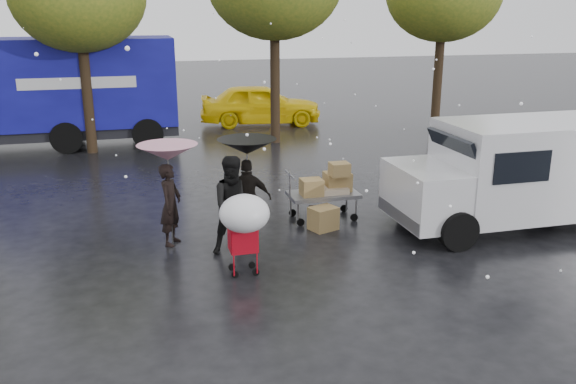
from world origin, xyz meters
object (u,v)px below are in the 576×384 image
object	(u,v)px
shopping_cart	(244,218)
person_black	(248,198)
vendor_cart	(327,186)
white_van	(516,172)
yellow_taxi	(260,104)
person_pink	(171,205)
blue_truck	(54,93)

from	to	relation	value
shopping_cart	person_black	bearing A→B (deg)	77.04
vendor_cart	white_van	distance (m)	3.92
yellow_taxi	white_van	bearing A→B (deg)	-160.54
person_pink	vendor_cart	distance (m)	3.43
person_pink	shopping_cart	world-z (taller)	person_pink
shopping_cart	white_van	xyz separation A→B (m)	(5.93, 1.11, 0.10)
person_black	blue_truck	size ratio (longest dim) A/B	0.19
blue_truck	vendor_cart	bearing A→B (deg)	-55.77
white_van	yellow_taxi	size ratio (longest dim) A/B	1.05
vendor_cart	shopping_cart	xyz separation A→B (m)	(-2.29, -2.51, 0.34)
person_pink	white_van	size ratio (longest dim) A/B	0.33
white_van	yellow_taxi	xyz separation A→B (m)	(-2.59, 12.78, -0.36)
person_pink	blue_truck	distance (m)	10.33
shopping_cart	white_van	world-z (taller)	white_van
person_black	blue_truck	bearing A→B (deg)	-54.37
vendor_cart	person_black	bearing A→B (deg)	-162.46
blue_truck	white_van	bearing A→B (deg)	-46.98
white_van	blue_truck	xyz separation A→B (m)	(-9.91, 10.62, 0.60)
person_black	white_van	size ratio (longest dim) A/B	0.32
person_pink	shopping_cart	distance (m)	2.17
person_pink	yellow_taxi	size ratio (longest dim) A/B	0.34
person_pink	shopping_cart	size ratio (longest dim) A/B	1.09
person_pink	yellow_taxi	bearing A→B (deg)	6.30
white_van	blue_truck	world-z (taller)	blue_truck
person_black	white_van	bearing A→B (deg)	-177.06
person_black	vendor_cart	distance (m)	1.94
shopping_cart	white_van	distance (m)	6.03
vendor_cart	shopping_cart	distance (m)	3.42
shopping_cart	yellow_taxi	world-z (taller)	yellow_taxi
blue_truck	shopping_cart	bearing A→B (deg)	-71.26
person_pink	shopping_cart	bearing A→B (deg)	-123.53
yellow_taxi	blue_truck	bearing A→B (deg)	114.49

